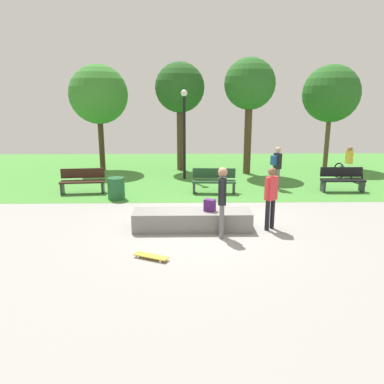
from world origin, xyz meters
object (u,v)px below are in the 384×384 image
object	(u,v)px
tree_young_birch	(331,94)
lamp_post	(184,125)
pedestrian_with_backpack	(277,164)
trash_bin	(116,188)
skateboard_by_ledge	(151,256)
tree_tall_oak	(180,89)
tree_broad_elm	(250,85)
cyclist_on_bicycle	(348,166)
skater_watching	(271,194)
concrete_ledge	(192,220)
skater_performing_trick	(222,197)
tree_leaning_ash	(99,95)
park_bench_near_path	(214,180)
backpack_on_ledge	(210,205)
park_bench_center_lawn	(83,180)
park_bench_near_lamppost	(342,179)

from	to	relation	value
tree_young_birch	lamp_post	world-z (taller)	tree_young_birch
tree_young_birch	lamp_post	distance (m)	7.81
tree_young_birch	pedestrian_with_backpack	xyz separation A→B (m)	(-3.64, -4.60, -2.67)
tree_young_birch	trash_bin	size ratio (longest dim) A/B	6.62
tree_young_birch	lamp_post	size ratio (longest dim) A/B	1.33
skateboard_by_ledge	tree_tall_oak	distance (m)	11.26
tree_young_birch	pedestrian_with_backpack	world-z (taller)	tree_young_birch
tree_tall_oak	tree_broad_elm	bearing A→B (deg)	-17.30
tree_young_birch	cyclist_on_bicycle	xyz separation A→B (m)	(-0.21, -3.19, -3.02)
skater_watching	lamp_post	distance (m)	7.08
tree_tall_oak	concrete_ledge	bearing A→B (deg)	-87.17
concrete_ledge	pedestrian_with_backpack	bearing A→B (deg)	53.76
lamp_post	pedestrian_with_backpack	world-z (taller)	lamp_post
lamp_post	tree_young_birch	bearing A→B (deg)	20.44
skater_performing_trick	tree_leaning_ash	bearing A→B (deg)	118.22
skateboard_by_ledge	tree_young_birch	world-z (taller)	tree_young_birch
skateboard_by_ledge	tree_young_birch	size ratio (longest dim) A/B	0.16
skater_performing_trick	pedestrian_with_backpack	size ratio (longest dim) A/B	1.10
concrete_ledge	trash_bin	size ratio (longest dim) A/B	4.14
skateboard_by_ledge	park_bench_near_path	world-z (taller)	park_bench_near_path
skater_performing_trick	tree_tall_oak	bearing A→B (deg)	97.16
tree_young_birch	backpack_on_ledge	bearing A→B (deg)	-125.37
tree_tall_oak	lamp_post	xyz separation A→B (m)	(0.21, -2.14, -1.55)
park_bench_near_path	tree_leaning_ash	size ratio (longest dim) A/B	0.32
concrete_ledge	tree_young_birch	bearing A→B (deg)	52.69
tree_leaning_ash	cyclist_on_bicycle	xyz separation A→B (m)	(11.07, -2.72, -2.98)
park_bench_center_lawn	tree_tall_oak	bearing A→B (deg)	52.25
pedestrian_with_backpack	cyclist_on_bicycle	xyz separation A→B (m)	(3.43, 1.41, -0.35)
concrete_ledge	cyclist_on_bicycle	bearing A→B (deg)	41.44
lamp_post	park_bench_near_lamppost	bearing A→B (deg)	-21.76
trash_bin	backpack_on_ledge	bearing A→B (deg)	-45.72
park_bench_near_path	park_bench_near_lamppost	size ratio (longest dim) A/B	1.01
skater_performing_trick	park_bench_center_lawn	size ratio (longest dim) A/B	1.10
skateboard_by_ledge	tree_broad_elm	bearing A→B (deg)	69.16
tree_broad_elm	tree_leaning_ash	size ratio (longest dim) A/B	1.04
tree_young_birch	cyclist_on_bicycle	size ratio (longest dim) A/B	2.87
park_bench_center_lawn	lamp_post	world-z (taller)	lamp_post
tree_leaning_ash	pedestrian_with_backpack	distance (m)	9.07
park_bench_center_lawn	cyclist_on_bicycle	bearing A→B (deg)	10.39
backpack_on_ledge	lamp_post	world-z (taller)	lamp_post
trash_bin	pedestrian_with_backpack	xyz separation A→B (m)	(5.97, 1.45, 0.60)
park_bench_center_lawn	trash_bin	xyz separation A→B (m)	(1.40, -0.88, -0.10)
tree_leaning_ash	tree_young_birch	distance (m)	11.29
concrete_ledge	tree_tall_oak	xyz separation A→B (m)	(-0.43, 8.64, 3.64)
lamp_post	trash_bin	xyz separation A→B (m)	(-2.39, -3.36, -1.96)
pedestrian_with_backpack	backpack_on_ledge	bearing A→B (deg)	-122.14
concrete_ledge	skater_watching	world-z (taller)	skater_watching
skater_performing_trick	park_bench_near_lamppost	distance (m)	6.93
park_bench_near_path	tree_young_birch	size ratio (longest dim) A/B	0.32
concrete_ledge	skater_performing_trick	bearing A→B (deg)	-40.41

